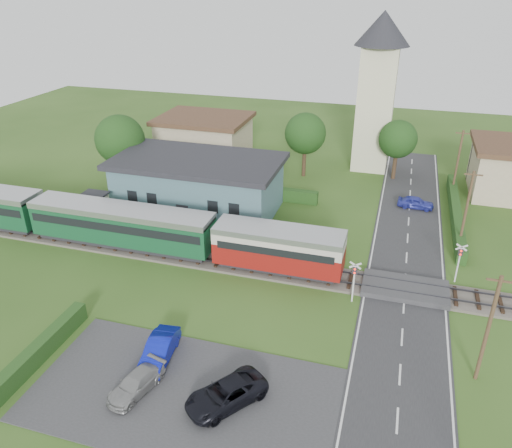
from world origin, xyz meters
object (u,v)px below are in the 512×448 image
(church_tower, at_px, (378,81))
(car_park_silver, at_px, (136,383))
(crossing_signal_far, at_px, (460,257))
(house_west, at_px, (205,138))
(car_park_blue, at_px, (160,350))
(pedestrian_far, at_px, (131,218))
(equipment_hut, at_px, (94,207))
(train, at_px, (89,220))
(pedestrian_near, at_px, (268,237))
(station_building, at_px, (199,184))
(car_on_road, at_px, (416,202))
(car_park_dark, at_px, (226,394))
(crossing_signal_near, at_px, (354,276))

(church_tower, bearing_deg, car_park_silver, -102.62)
(crossing_signal_far, bearing_deg, house_west, 144.23)
(car_park_blue, distance_m, pedestrian_far, 17.73)
(pedestrian_far, bearing_deg, church_tower, -16.67)
(car_park_blue, bearing_deg, car_park_silver, -97.71)
(equipment_hut, bearing_deg, train, -63.82)
(equipment_hut, height_order, pedestrian_near, equipment_hut)
(station_building, xyz_separation_m, car_on_road, (20.53, 6.35, -2.05))
(equipment_hut, distance_m, car_park_silver, 22.59)
(car_on_road, height_order, car_park_dark, car_park_dark)
(equipment_hut, relative_size, train, 0.06)
(pedestrian_far, bearing_deg, car_park_dark, -115.34)
(train, distance_m, house_west, 23.05)
(car_park_blue, height_order, car_park_silver, car_park_blue)
(crossing_signal_far, xyz_separation_m, car_park_dark, (-12.59, -16.34, -1.42))
(crossing_signal_near, height_order, car_on_road, crossing_signal_near)
(car_park_dark, bearing_deg, church_tower, 121.01)
(equipment_hut, height_order, crossing_signal_far, crossing_signal_far)
(car_park_blue, bearing_deg, equipment_hut, 126.60)
(car_park_blue, distance_m, car_park_silver, 2.78)
(car_on_road, xyz_separation_m, pedestrian_near, (-11.81, -12.52, 0.71))
(train, height_order, church_tower, church_tower)
(crossing_signal_far, relative_size, car_park_dark, 0.71)
(station_building, relative_size, car_park_blue, 3.92)
(house_west, relative_size, crossing_signal_far, 3.30)
(church_tower, xyz_separation_m, car_park_blue, (-9.02, -37.79, -9.47))
(church_tower, bearing_deg, equipment_hut, -135.25)
(crossing_signal_far, bearing_deg, equipment_hut, 178.54)
(car_park_blue, bearing_deg, pedestrian_far, 118.05)
(train, bearing_deg, car_park_silver, -49.70)
(crossing_signal_far, bearing_deg, station_building, 164.37)
(crossing_signal_far, xyz_separation_m, pedestrian_far, (-27.65, 0.43, -0.79))
(equipment_hut, bearing_deg, car_on_road, 23.05)
(church_tower, xyz_separation_m, pedestrian_near, (-6.29, -23.18, -8.88))
(train, distance_m, car_park_dark, 22.37)
(car_park_dark, bearing_deg, car_park_silver, -136.41)
(train, relative_size, church_tower, 2.45)
(crossing_signal_far, bearing_deg, pedestrian_far, 179.10)
(station_building, bearing_deg, house_west, 109.65)
(equipment_hut, height_order, church_tower, church_tower)
(pedestrian_near, bearing_deg, car_park_silver, 78.22)
(church_tower, height_order, house_west, church_tower)
(equipment_hut, relative_size, house_west, 0.24)
(house_west, bearing_deg, car_park_silver, -73.79)
(church_tower, bearing_deg, train, -129.49)
(house_west, bearing_deg, crossing_signal_near, -49.89)
(crossing_signal_far, height_order, car_park_dark, crossing_signal_far)
(car_park_blue, distance_m, car_park_dark, 5.47)
(crossing_signal_far, xyz_separation_m, car_park_silver, (-17.68, -16.95, -1.51))
(car_on_road, bearing_deg, car_park_silver, 157.14)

